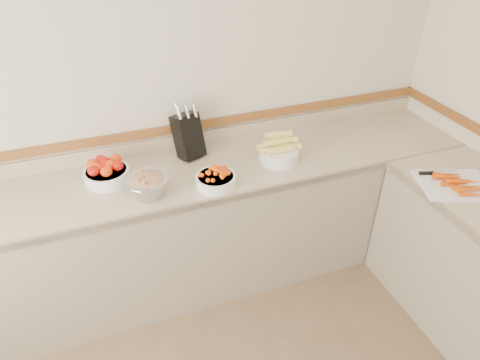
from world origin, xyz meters
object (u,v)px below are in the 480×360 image
object	(u,v)px
tomato_bowl	(106,171)
corn_bowl	(279,151)
cherry_tomato_bowl	(216,178)
rhubarb_bowl	(148,185)
knife_block	(188,135)
cutting_board	(456,184)

from	to	relation	value
tomato_bowl	corn_bowl	distance (m)	1.07
cherry_tomato_bowl	corn_bowl	distance (m)	0.48
tomato_bowl	rhubarb_bowl	distance (m)	0.32
tomato_bowl	corn_bowl	size ratio (longest dim) A/B	0.94
rhubarb_bowl	cherry_tomato_bowl	bearing A→B (deg)	-4.01
knife_block	corn_bowl	size ratio (longest dim) A/B	1.30
rhubarb_bowl	cutting_board	size ratio (longest dim) A/B	0.52
cherry_tomato_bowl	cutting_board	distance (m)	1.41
corn_bowl	cutting_board	size ratio (longest dim) A/B	0.59
cherry_tomato_bowl	cutting_board	xyz separation A→B (m)	(1.31, -0.50, -0.03)
rhubarb_bowl	cutting_board	world-z (taller)	rhubarb_bowl
rhubarb_bowl	tomato_bowl	bearing A→B (deg)	129.95
cherry_tomato_bowl	rhubarb_bowl	xyz separation A→B (m)	(-0.39, 0.03, 0.03)
knife_block	tomato_bowl	size ratio (longest dim) A/B	1.38
rhubarb_bowl	corn_bowl	bearing A→B (deg)	6.90
tomato_bowl	cherry_tomato_bowl	size ratio (longest dim) A/B	1.12
rhubarb_bowl	cutting_board	xyz separation A→B (m)	(1.70, -0.53, -0.06)
cherry_tomato_bowl	corn_bowl	xyz separation A→B (m)	(0.46, 0.13, 0.02)
rhubarb_bowl	cutting_board	bearing A→B (deg)	-17.28
tomato_bowl	cutting_board	size ratio (longest dim) A/B	0.55
tomato_bowl	corn_bowl	bearing A→B (deg)	-7.65
tomato_bowl	cutting_board	distance (m)	2.06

